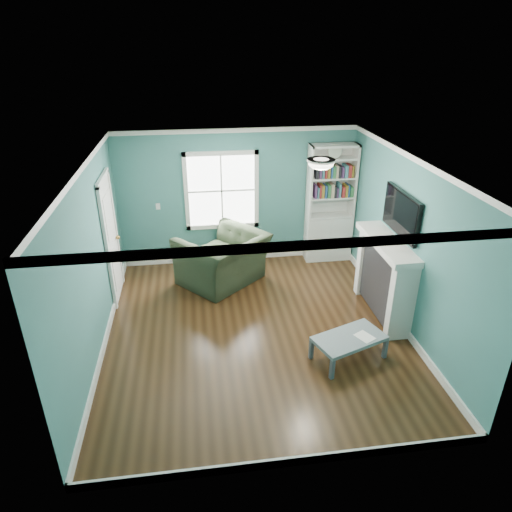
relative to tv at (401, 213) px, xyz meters
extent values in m
plane|color=black|center=(-2.20, -0.20, -1.72)|extent=(5.00, 5.00, 0.00)
plane|color=#38716F|center=(-2.20, 2.30, -0.43)|extent=(4.50, 0.00, 4.50)
plane|color=#38716F|center=(-2.20, -2.70, -0.43)|extent=(4.50, 0.00, 4.50)
plane|color=#38716F|center=(-4.45, -0.20, -0.43)|extent=(0.00, 5.00, 5.00)
plane|color=#38716F|center=(0.05, -0.20, -0.43)|extent=(0.00, 5.00, 5.00)
plane|color=white|center=(-2.20, -0.20, 0.88)|extent=(5.00, 5.00, 0.00)
cube|color=white|center=(-2.20, 2.28, -1.66)|extent=(4.50, 0.03, 0.12)
cube|color=white|center=(-2.20, -2.69, -1.66)|extent=(4.50, 0.03, 0.12)
cube|color=white|center=(-4.44, -0.20, -1.66)|extent=(0.03, 5.00, 0.12)
cube|color=white|center=(0.03, -0.20, -1.66)|extent=(0.03, 5.00, 0.12)
cube|color=white|center=(-2.20, 2.28, 0.84)|extent=(4.50, 0.04, 0.08)
cube|color=white|center=(-2.20, -2.68, 0.84)|extent=(4.50, 0.04, 0.08)
cube|color=white|center=(-4.43, -0.20, 0.84)|extent=(0.04, 5.00, 0.08)
cube|color=white|center=(0.03, -0.20, 0.84)|extent=(0.04, 5.00, 0.08)
cube|color=white|center=(-2.50, 2.29, -0.27)|extent=(1.24, 0.01, 1.34)
cube|color=white|center=(-3.16, 2.28, -0.27)|extent=(0.08, 0.06, 1.50)
cube|color=white|center=(-1.84, 2.28, -0.27)|extent=(0.08, 0.06, 1.50)
cube|color=white|center=(-2.50, 2.28, -0.98)|extent=(1.40, 0.06, 0.08)
cube|color=white|center=(-2.50, 2.28, 0.44)|extent=(1.40, 0.06, 0.08)
cube|color=white|center=(-2.50, 2.28, -0.27)|extent=(1.24, 0.03, 0.03)
cube|color=white|center=(-2.50, 2.28, -0.27)|extent=(0.03, 0.03, 1.34)
cube|color=silver|center=(-0.43, 2.10, -1.27)|extent=(0.90, 0.35, 0.90)
cube|color=silver|center=(-0.86, 2.10, -0.12)|extent=(0.04, 0.35, 1.40)
cube|color=silver|center=(0.00, 2.10, -0.12)|extent=(0.04, 0.35, 1.40)
cube|color=silver|center=(-0.43, 2.26, -0.12)|extent=(0.90, 0.02, 1.40)
cube|color=silver|center=(-0.43, 2.10, 0.55)|extent=(0.90, 0.35, 0.04)
cube|color=silver|center=(-0.43, 2.10, -0.80)|extent=(0.84, 0.33, 0.03)
cube|color=silver|center=(-0.43, 2.10, -0.42)|extent=(0.84, 0.33, 0.03)
cube|color=silver|center=(-0.43, 2.10, -0.04)|extent=(0.84, 0.33, 0.03)
cube|color=silver|center=(-0.43, 2.10, 0.32)|extent=(0.84, 0.33, 0.03)
cube|color=#593366|center=(-0.43, 2.08, -0.30)|extent=(0.70, 0.25, 0.22)
cube|color=teal|center=(-0.43, 2.08, 0.08)|extent=(0.70, 0.25, 0.22)
cylinder|color=beige|center=(-0.43, 2.05, 0.46)|extent=(0.26, 0.06, 0.26)
cube|color=black|center=(-0.11, 0.00, -1.12)|extent=(0.30, 1.20, 1.10)
cube|color=black|center=(-0.13, 0.00, -1.32)|extent=(0.22, 0.65, 0.70)
cube|color=silver|center=(-0.13, -0.67, -1.12)|extent=(0.36, 0.16, 1.20)
cube|color=silver|center=(-0.13, 0.67, -1.12)|extent=(0.36, 0.16, 1.20)
cube|color=silver|center=(-0.15, 0.00, -0.47)|extent=(0.44, 1.58, 0.10)
cube|color=black|center=(0.00, 0.00, 0.00)|extent=(0.06, 1.10, 0.65)
cube|color=silver|center=(-4.43, 1.20, -0.70)|extent=(0.04, 0.80, 2.05)
cube|color=white|center=(-4.42, 0.75, -0.70)|extent=(0.05, 0.08, 2.13)
cube|color=white|center=(-4.42, 1.65, -0.70)|extent=(0.05, 0.08, 2.13)
cube|color=white|center=(-4.42, 1.20, 0.36)|extent=(0.05, 0.98, 0.08)
sphere|color=#BF8C3F|center=(-4.37, 1.50, -0.77)|extent=(0.07, 0.07, 0.07)
ellipsoid|color=white|center=(-1.30, -0.10, 0.82)|extent=(0.34, 0.34, 0.15)
cylinder|color=white|center=(-1.30, -0.10, 0.86)|extent=(0.38, 0.38, 0.03)
cube|color=white|center=(-3.70, 2.28, -0.52)|extent=(0.08, 0.01, 0.12)
imported|color=black|center=(-2.58, 1.40, -1.11)|extent=(1.65, 1.61, 1.22)
cube|color=#474C56|center=(-1.36, -1.43, -1.57)|extent=(0.07, 0.07, 0.30)
cube|color=#474C56|center=(-0.50, -1.11, -1.57)|extent=(0.07, 0.07, 0.30)
cube|color=#474C56|center=(-1.53, -0.98, -1.57)|extent=(0.07, 0.07, 0.30)
cube|color=#474C56|center=(-0.67, -0.66, -1.57)|extent=(0.07, 0.07, 0.30)
cube|color=slate|center=(-1.01, -1.04, -1.40)|extent=(1.10, 0.84, 0.05)
cube|color=white|center=(-0.81, -1.07, -1.37)|extent=(0.29, 0.31, 0.00)
camera|label=1|loc=(-3.00, -5.96, 2.38)|focal=32.00mm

